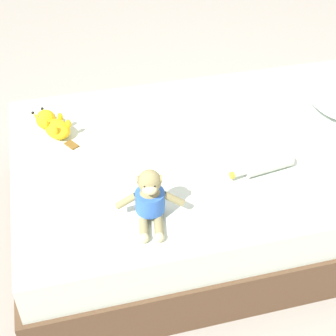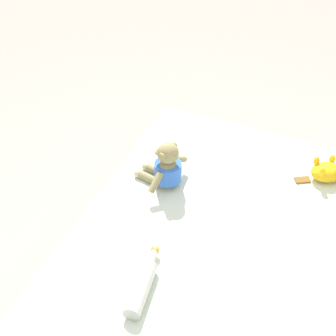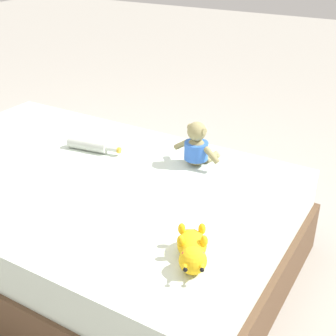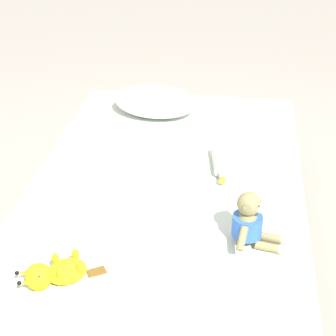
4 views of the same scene
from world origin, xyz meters
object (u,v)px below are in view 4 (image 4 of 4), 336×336
pillow (155,101)px  glass_bottle (219,161)px  bed (168,217)px  plush_monkey (250,223)px  plush_yellow_creature (55,273)px

pillow → glass_bottle: size_ratio=1.70×
bed → glass_bottle: glass_bottle is taller
plush_monkey → glass_bottle: plush_monkey is taller
bed → glass_bottle: (0.24, 0.13, 0.27)m
pillow → plush_monkey: (0.58, -1.16, 0.02)m
plush_yellow_creature → pillow: bearing=85.3°
plush_monkey → plush_yellow_creature: 0.78m
plush_monkey → glass_bottle: (-0.16, 0.58, -0.06)m
bed → plush_yellow_creature: size_ratio=6.74×
glass_bottle → plush_monkey: bearing=-75.0°
bed → glass_bottle: size_ratio=6.60×
bed → plush_monkey: 0.69m
plush_yellow_creature → plush_monkey: bearing=26.2°
bed → plush_yellow_creature: 0.90m
glass_bottle → bed: bearing=-151.8°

